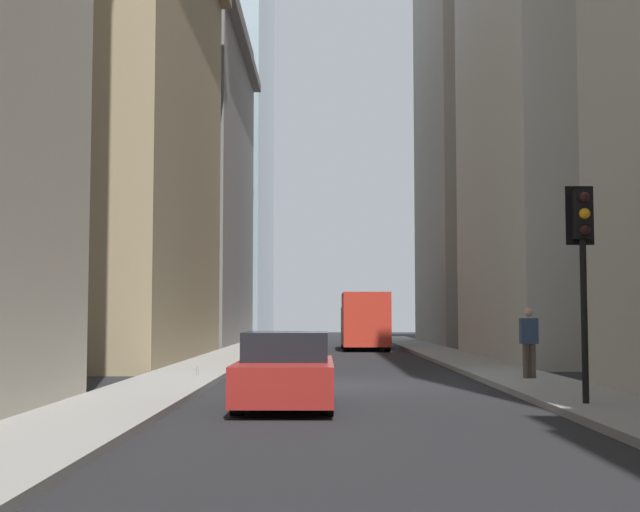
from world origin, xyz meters
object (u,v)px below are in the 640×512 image
Objects in this scene: discarded_bottle at (197,372)px; traffic_light_foreground at (583,242)px; pedestrian at (529,340)px; sedan_red at (286,372)px; delivery_truck at (364,321)px.

traffic_light_foreground is at bearing -130.21° from discarded_bottle.
traffic_light_foreground is 2.24× the size of pedestrian.
sedan_red is 1.08× the size of traffic_light_foreground.
traffic_light_foreground is (-0.65, -5.48, 2.41)m from sedan_red.
delivery_truck is 28.07m from traffic_light_foreground.
delivery_truck is 27.40m from sedan_red.
traffic_light_foreground is 14.80× the size of discarded_bottle.
discarded_bottle is (6.16, 2.58, -0.42)m from sedan_red.
traffic_light_foreground reaches higher than sedan_red.
traffic_light_foreground is at bearing -174.51° from delivery_truck.
delivery_truck reaches higher than sedan_red.
traffic_light_foreground is 6.62m from pedestrian.
traffic_light_foreground reaches higher than pedestrian.
discarded_bottle is at bearing 22.70° from sedan_red.
sedan_red is at bearing -157.30° from discarded_bottle.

